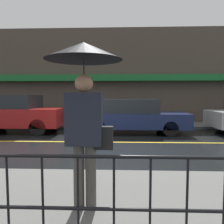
# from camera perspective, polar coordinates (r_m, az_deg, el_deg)

# --- Properties ---
(ground_plane) EXTENTS (80.00, 80.00, 0.00)m
(ground_plane) POSITION_cam_1_polar(r_m,az_deg,el_deg) (7.66, -6.01, -7.79)
(ground_plane) COLOR black
(sidewalk_near) EXTENTS (28.00, 2.54, 0.10)m
(sidewalk_near) POSITION_cam_1_polar(r_m,az_deg,el_deg) (3.57, -16.99, -21.64)
(sidewalk_near) COLOR #60605E
(sidewalk_near) RESTS_ON ground_plane
(sidewalk_far) EXTENTS (28.00, 2.16, 0.10)m
(sidewalk_far) POSITION_cam_1_polar(r_m,az_deg,el_deg) (11.77, -3.06, -3.28)
(sidewalk_far) COLOR #60605E
(sidewalk_far) RESTS_ON ground_plane
(lane_marking) EXTENTS (25.20, 0.12, 0.01)m
(lane_marking) POSITION_cam_1_polar(r_m,az_deg,el_deg) (7.66, -6.01, -7.76)
(lane_marking) COLOR gold
(lane_marking) RESTS_ON ground_plane
(building_storefront) EXTENTS (28.00, 0.85, 5.47)m
(building_storefront) POSITION_cam_1_polar(r_m,az_deg,el_deg) (12.91, -2.61, 9.30)
(building_storefront) COLOR #4C4238
(building_storefront) RESTS_ON ground_plane
(railing_foreground) EXTENTS (12.00, 0.04, 0.94)m
(railing_foreground) POSITION_cam_1_polar(r_m,az_deg,el_deg) (2.45, -25.62, -17.77)
(railing_foreground) COLOR black
(railing_foreground) RESTS_ON sidewalk_near
(pedestrian) EXTENTS (1.00, 1.00, 2.17)m
(pedestrian) POSITION_cam_1_polar(r_m,az_deg,el_deg) (2.85, -7.22, 7.59)
(pedestrian) COLOR #4C4742
(pedestrian) RESTS_ON sidewalk_near
(car_red) EXTENTS (4.05, 1.83, 1.63)m
(car_red) POSITION_cam_1_polar(r_m,az_deg,el_deg) (10.47, -23.88, -0.35)
(car_red) COLOR maroon
(car_red) RESTS_ON ground_plane
(car_navy) EXTENTS (4.55, 1.82, 1.45)m
(car_navy) POSITION_cam_1_polar(r_m,az_deg,el_deg) (9.42, 5.26, -1.02)
(car_navy) COLOR #19234C
(car_navy) RESTS_ON ground_plane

